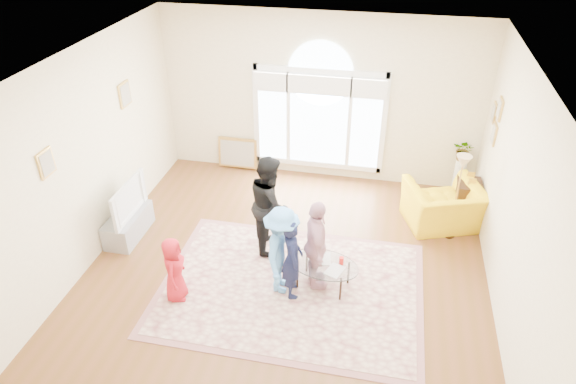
% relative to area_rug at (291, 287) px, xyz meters
% --- Properties ---
extents(ground, '(6.00, 6.00, 0.00)m').
position_rel_area_rug_xyz_m(ground, '(-0.16, 0.41, -0.01)').
color(ground, brown).
rests_on(ground, ground).
extents(room_shell, '(6.00, 6.00, 6.00)m').
position_rel_area_rug_xyz_m(room_shell, '(-0.15, 3.25, 1.56)').
color(room_shell, beige).
rests_on(room_shell, ground).
extents(area_rug, '(3.60, 2.60, 0.02)m').
position_rel_area_rug_xyz_m(area_rug, '(0.00, 0.00, 0.00)').
color(area_rug, beige).
rests_on(area_rug, ground).
extents(rug_border, '(3.80, 2.80, 0.01)m').
position_rel_area_rug_xyz_m(rug_border, '(-0.00, -0.00, -0.00)').
color(rug_border, '#95605F').
rests_on(rug_border, ground).
extents(tv_console, '(0.45, 1.00, 0.42)m').
position_rel_area_rug_xyz_m(tv_console, '(-2.91, 0.71, 0.20)').
color(tv_console, gray).
rests_on(tv_console, ground).
extents(television, '(0.17, 1.05, 0.61)m').
position_rel_area_rug_xyz_m(television, '(-2.90, 0.71, 0.71)').
color(television, black).
rests_on(television, tv_console).
extents(coffee_table, '(1.14, 0.84, 0.54)m').
position_rel_area_rug_xyz_m(coffee_table, '(0.45, 0.14, 0.39)').
color(coffee_table, silver).
rests_on(coffee_table, ground).
extents(armchair, '(1.47, 1.38, 0.77)m').
position_rel_area_rug_xyz_m(armchair, '(2.20, 2.10, 0.37)').
color(armchair, yellow).
rests_on(armchair, ground).
extents(side_cabinet, '(0.40, 0.50, 0.70)m').
position_rel_area_rug_xyz_m(side_cabinet, '(2.62, 2.43, 0.34)').
color(side_cabinet, black).
rests_on(side_cabinet, ground).
extents(floor_lamp, '(0.31, 0.31, 1.51)m').
position_rel_area_rug_xyz_m(floor_lamp, '(2.33, 1.81, 1.27)').
color(floor_lamp, black).
rests_on(floor_lamp, ground).
extents(plant_pedestal, '(0.20, 0.20, 0.70)m').
position_rel_area_rug_xyz_m(plant_pedestal, '(2.54, 3.23, 0.34)').
color(plant_pedestal, white).
rests_on(plant_pedestal, ground).
extents(potted_plant, '(0.46, 0.44, 0.41)m').
position_rel_area_rug_xyz_m(potted_plant, '(2.54, 3.23, 0.89)').
color(potted_plant, '#33722D').
rests_on(potted_plant, plant_pedestal).
extents(leaning_picture, '(0.80, 0.14, 0.62)m').
position_rel_area_rug_xyz_m(leaning_picture, '(-1.78, 3.31, -0.01)').
color(leaning_picture, tan).
rests_on(leaning_picture, ground).
extents(child_red, '(0.40, 0.54, 1.00)m').
position_rel_area_rug_xyz_m(child_red, '(-1.55, -0.52, 0.51)').
color(child_red, red).
rests_on(child_red, area_rug).
extents(child_navy, '(0.41, 0.52, 1.24)m').
position_rel_area_rug_xyz_m(child_navy, '(0.04, -0.10, 0.63)').
color(child_navy, '#14193A').
rests_on(child_navy, area_rug).
extents(child_black, '(0.81, 0.92, 1.61)m').
position_rel_area_rug_xyz_m(child_black, '(-0.52, 0.92, 0.82)').
color(child_black, black).
rests_on(child_black, area_rug).
extents(child_pink, '(0.58, 0.90, 1.42)m').
position_rel_area_rug_xyz_m(child_pink, '(0.33, 0.14, 0.72)').
color(child_pink, '#D699AC').
rests_on(child_pink, area_rug).
extents(child_blue, '(0.51, 0.89, 1.37)m').
position_rel_area_rug_xyz_m(child_blue, '(-0.13, -0.04, 0.70)').
color(child_blue, '#5498E2').
rests_on(child_blue, area_rug).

